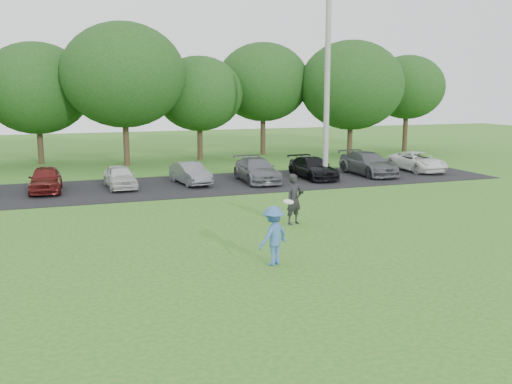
# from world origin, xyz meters

# --- Properties ---
(ground) EXTENTS (100.00, 100.00, 0.00)m
(ground) POSITION_xyz_m (0.00, 0.00, 0.00)
(ground) COLOR #29691E
(ground) RESTS_ON ground
(parking_lot) EXTENTS (32.00, 6.50, 0.03)m
(parking_lot) POSITION_xyz_m (0.00, 13.00, 0.01)
(parking_lot) COLOR black
(parking_lot) RESTS_ON ground
(utility_pole) EXTENTS (0.28, 0.28, 9.04)m
(utility_pole) POSITION_xyz_m (6.89, 12.16, 4.52)
(utility_pole) COLOR gray
(utility_pole) RESTS_ON ground
(frisbee_player) EXTENTS (1.19, 1.02, 1.81)m
(frisbee_player) POSITION_xyz_m (-0.84, -0.23, 0.80)
(frisbee_player) COLOR #3C69A9
(frisbee_player) RESTS_ON ground
(camera_bystander) EXTENTS (0.75, 0.62, 1.78)m
(camera_bystander) POSITION_xyz_m (1.54, 3.88, 0.89)
(camera_bystander) COLOR black
(camera_bystander) RESTS_ON ground
(parked_cars) EXTENTS (28.52, 4.50, 1.23)m
(parked_cars) POSITION_xyz_m (1.11, 13.12, 0.60)
(parked_cars) COLOR #595C61
(parked_cars) RESTS_ON parking_lot
(tree_row) EXTENTS (42.39, 9.85, 8.64)m
(tree_row) POSITION_xyz_m (1.51, 22.76, 4.91)
(tree_row) COLOR #38281C
(tree_row) RESTS_ON ground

